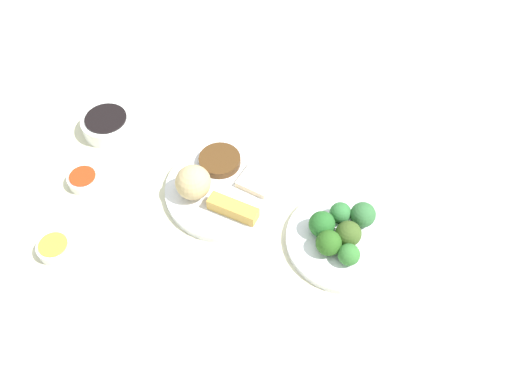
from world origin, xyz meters
The scene contains 19 objects.
tabletop centered at (0.00, 0.00, 0.01)m, with size 2.20×2.20×0.02m, color beige.
main_plate centered at (-0.05, 0.02, 0.03)m, with size 0.26×0.26×0.02m, color white.
rice_scoop centered at (0.01, 0.05, 0.07)m, with size 0.07×0.07×0.07m, color tan.
spring_roll centered at (-0.07, 0.09, 0.05)m, with size 0.10×0.03×0.03m, color gold.
crab_rangoon_wonton centered at (-0.11, 0.00, 0.04)m, with size 0.07×0.07×0.01m, color beige.
stir_fry_heap centered at (-0.02, -0.04, 0.04)m, with size 0.09×0.09×0.02m, color #4F3015.
broccoli_plate centered at (-0.30, 0.11, 0.03)m, with size 0.23×0.23×0.01m, color white.
broccoli_floret_0 centered at (-0.31, 0.11, 0.06)m, with size 0.05×0.05×0.05m, color #3C5721.
broccoli_floret_1 centered at (-0.29, 0.06, 0.06)m, with size 0.04×0.04×0.04m, color #307237.
broccoli_floret_2 centered at (-0.27, 0.14, 0.06)m, with size 0.05×0.05×0.05m, color #2C5E1D.
broccoli_floret_3 centered at (-0.31, 0.15, 0.06)m, with size 0.04×0.04×0.04m, color #347330.
broccoli_floret_4 centered at (-0.25, 0.10, 0.06)m, with size 0.05×0.05×0.05m, color #256326.
broccoli_floret_5 centered at (-0.33, 0.06, 0.06)m, with size 0.05×0.05×0.05m, color #336B37.
soy_sauce_bowl centered at (0.26, -0.10, 0.04)m, with size 0.11×0.11×0.04m, color white.
soy_sauce_bowl_liquid centered at (0.26, -0.10, 0.06)m, with size 0.09×0.09×0.00m, color black.
sauce_ramekin_sweet_and_sour centered at (0.26, 0.05, 0.03)m, with size 0.07×0.07×0.02m, color white.
sauce_ramekin_sweet_and_sour_liquid centered at (0.26, 0.05, 0.04)m, with size 0.05×0.05×0.00m, color red.
sauce_ramekin_hot_mustard centered at (0.25, 0.22, 0.03)m, with size 0.07×0.07×0.02m, color white.
sauce_ramekin_hot_mustard_liquid centered at (0.25, 0.22, 0.04)m, with size 0.05×0.05×0.00m, color yellow.
Camera 1 is at (-0.23, 0.69, 0.93)m, focal length 37.75 mm.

